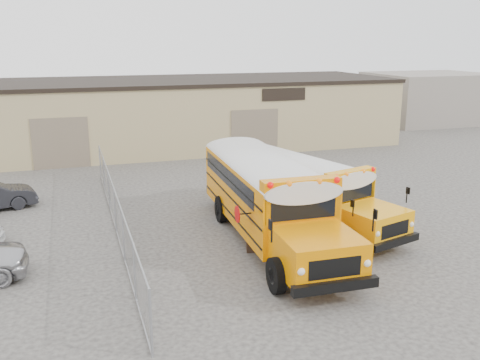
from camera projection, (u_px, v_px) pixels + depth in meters
name	position (u px, v px, depth m)	size (l,w,h in m)	color
ground	(286.00, 242.00, 20.14)	(120.00, 120.00, 0.00)	#343230
warehouse	(178.00, 112.00, 37.92)	(30.20, 10.20, 4.67)	tan
chainlink_fence	(115.00, 210.00, 20.88)	(0.07, 18.07, 1.81)	#919499
distant_building_right	(428.00, 98.00, 48.79)	(10.00, 8.00, 4.40)	gray
school_bus_left	(224.00, 156.00, 26.22)	(3.41, 10.91, 3.17)	orange
school_bus_right	(229.00, 159.00, 26.78)	(4.73, 9.55, 2.72)	#F89D06
tarp_bundle	(260.00, 229.00, 19.28)	(1.19, 1.13, 1.48)	black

